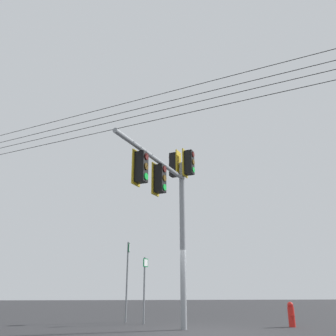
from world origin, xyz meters
name	(u,v)px	position (x,y,z in m)	size (l,w,h in m)	color
ground_plane	(199,332)	(0.00, 0.00, 0.00)	(60.00, 60.00, 0.00)	#2D2D30
signal_mast_assembly	(171,190)	(0.24, -0.85, 4.39)	(4.32, 2.71, 6.16)	gray
route_sign_primary	(127,273)	(-3.30, -2.33, 1.86)	(0.37, 0.10, 3.08)	slate
fire_hydrant	(291,314)	(-1.16, 3.44, 0.40)	(0.30, 0.22, 0.81)	red
route_sign_secondary	(145,284)	(-2.53, -1.64, 1.42)	(0.26, 0.19, 2.40)	slate
overhead_wire_span	(215,94)	(0.16, 0.83, 8.23)	(16.74, 26.63, 1.79)	black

